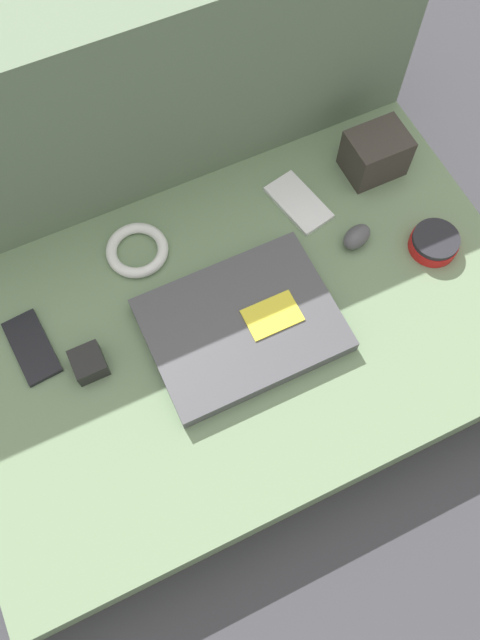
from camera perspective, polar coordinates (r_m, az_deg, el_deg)
ground_plane at (r=1.14m, az=0.00°, el=-2.54°), size 8.00×8.00×0.00m
couch_seat at (r=1.09m, az=0.00°, el=-1.54°), size 0.97×0.61×0.11m
couch_backrest at (r=1.15m, az=-9.14°, el=19.18°), size 0.97×0.20×0.47m
laptop at (r=1.03m, az=-0.04°, el=-0.55°), size 0.31×0.23×0.03m
computer_mouse at (r=1.12m, az=10.62°, el=7.49°), size 0.07×0.05×0.04m
speaker_puck at (r=1.15m, az=17.34°, el=6.78°), size 0.09×0.09×0.03m
phone_silver at (r=1.16m, az=5.37°, el=10.63°), size 0.09×0.14×0.01m
phone_black at (r=1.08m, az=-18.50°, el=-2.38°), size 0.07×0.13×0.01m
camera_pouch at (r=1.20m, az=12.28°, el=14.66°), size 0.10×0.08×0.09m
charger_brick at (r=1.03m, az=-13.67°, el=-3.84°), size 0.05×0.05×0.03m
cable_coil at (r=1.11m, az=-9.38°, el=6.32°), size 0.11×0.11×0.02m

